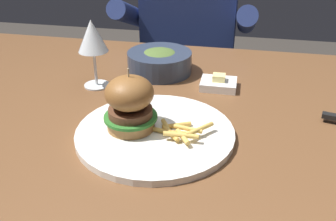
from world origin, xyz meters
The scene contains 8 objects.
dining_table centered at (0.00, 0.00, 0.66)m, with size 1.46×0.91×0.74m.
main_plate centered at (0.05, -0.11, 0.75)m, with size 0.32×0.32×0.01m, color white.
burger_sandwich centered at (0.00, -0.11, 0.81)m, with size 0.11×0.11×0.13m.
fries_pile centered at (0.10, -0.12, 0.76)m, with size 0.15×0.09×0.02m.
wine_glass centered at (-0.15, 0.09, 0.87)m, with size 0.07×0.07×0.17m.
butter_dish centered at (0.15, 0.15, 0.75)m, with size 0.09×0.07×0.04m.
soup_bowl centered at (-0.01, 0.22, 0.77)m, with size 0.18×0.18×0.06m.
diner_person centered at (-0.01, 0.73, 0.56)m, with size 0.51×0.36×1.18m.
Camera 1 is at (0.20, -0.72, 1.14)m, focal length 40.00 mm.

